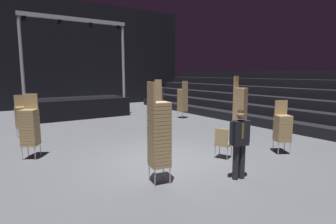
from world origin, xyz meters
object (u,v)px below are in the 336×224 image
Objects in this scene: man_with_tie at (240,140)px; chair_stack_rear_left at (183,100)px; chair_stack_mid_centre at (159,133)px; chair_stack_front_left at (159,98)px; chair_stack_mid_left at (22,116)px; chair_stack_mid_right at (282,127)px; chair_stack_rear_centre at (240,108)px; loose_chair_near_man at (223,141)px; stage_riser at (75,106)px; chair_stack_rear_right at (30,126)px.

chair_stack_rear_left is (4.38, 8.12, 0.09)m from man_with_tie.
man_with_tie is 1.97m from chair_stack_mid_centre.
chair_stack_front_left is 0.93× the size of chair_stack_mid_centre.
chair_stack_mid_centre is at bearing -13.12° from man_with_tie.
man_with_tie is 0.72× the size of chair_stack_mid_centre.
chair_stack_mid_left is 9.82m from chair_stack_mid_right.
chair_stack_rear_centre is at bearing 138.99° from chair_stack_mid_left.
loose_chair_near_man is at bearing 10.32° from chair_stack_rear_centre.
chair_stack_front_left reaches higher than man_with_tie.
chair_stack_rear_centre reaches higher than chair_stack_front_left.
chair_stack_rear_centre is at bearing -66.70° from stage_riser.
chair_stack_rear_centre is (3.94, -9.15, 0.58)m from stage_riser.
stage_riser is 2.79× the size of chair_stack_rear_left.
man_with_tie is at bearing 45.52° from chair_stack_mid_right.
chair_stack_rear_left is 0.86× the size of chair_stack_rear_centre.
chair_stack_mid_centre is 9.47m from chair_stack_rear_left.
chair_stack_rear_centre reaches higher than chair_stack_rear_left.
chair_stack_mid_left is 8.04m from loose_chair_near_man.
chair_stack_front_left is 6.32m from chair_stack_rear_centre.
man_with_tie is 0.81× the size of chair_stack_rear_left.
stage_riser is 12.05m from man_with_tie.
man_with_tie is 1.83× the size of loose_chair_near_man.
chair_stack_mid_centre is (-4.58, 0.18, 0.34)m from chair_stack_mid_right.
chair_stack_mid_left is at bearing -15.67° from chair_stack_mid_right.
chair_stack_mid_right is (2.84, 0.72, -0.12)m from man_with_tie.
chair_stack_rear_centre is at bearing -69.78° from chair_stack_mid_right.
chair_stack_mid_centre is 1.22× the size of chair_stack_rear_right.
chair_stack_rear_centre is at bearing -108.15° from chair_stack_rear_left.
chair_stack_rear_left is (1.54, 7.40, 0.21)m from chair_stack_mid_right.
chair_stack_mid_centre is 5.37m from chair_stack_rear_centre.
chair_stack_mid_right is 2.23m from chair_stack_rear_centre.
chair_stack_rear_right is (-3.98, 4.68, 0.00)m from man_with_tie.
man_with_tie reaches higher than chair_stack_mid_left.
chair_stack_rear_centre is 2.62× the size of loose_chair_near_man.
man_with_tie is 4.36m from chair_stack_rear_centre.
man_with_tie is at bearing -124.41° from chair_stack_rear_left.
man_with_tie is 9.23m from chair_stack_rear_left.
chair_stack_mid_left is (-7.33, -1.30, -0.25)m from chair_stack_front_left.
stage_riser is 6.41m from chair_stack_rear_left.
chair_stack_mid_right is 0.87× the size of chair_stack_rear_right.
stage_riser is 9.98m from chair_stack_rear_centre.
chair_stack_front_left is 1.30× the size of chair_stack_mid_left.
chair_stack_mid_left is at bearing 175.55° from chair_stack_rear_left.
chair_stack_rear_left is (8.25, 0.23, 0.21)m from chair_stack_mid_left.
man_with_tie is 6.15m from chair_stack_rear_right.
chair_stack_mid_right reaches higher than loose_chair_near_man.
chair_stack_mid_centre is 1.12× the size of chair_stack_rear_left.
stage_riser is 3.03× the size of chair_stack_rear_right.
chair_stack_front_left is 8.49m from chair_stack_mid_right.
chair_stack_rear_left is (5.06, -3.91, 0.41)m from stage_riser.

